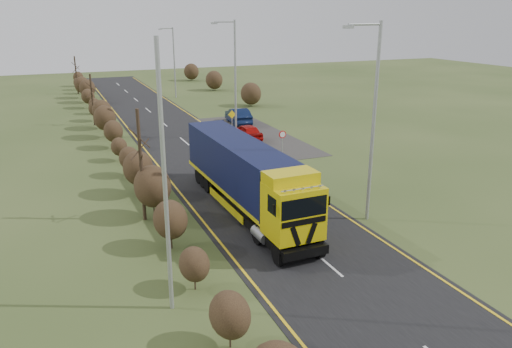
{
  "coord_description": "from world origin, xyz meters",
  "views": [
    {
      "loc": [
        -10.64,
        -21.29,
        10.6
      ],
      "look_at": [
        -0.37,
        3.07,
        2.09
      ],
      "focal_mm": 35.0,
      "sensor_mm": 36.0,
      "label": 1
    }
  ],
  "objects_px": {
    "lorry": "(246,174)",
    "car_blue_sedan": "(238,116)",
    "car_red_hatchback": "(247,132)",
    "speed_sign": "(282,139)",
    "streetlight_near": "(372,115)"
  },
  "relations": [
    {
      "from": "lorry",
      "to": "car_blue_sedan",
      "type": "height_order",
      "value": "lorry"
    },
    {
      "from": "car_red_hatchback",
      "to": "speed_sign",
      "type": "bearing_deg",
      "value": 91.12
    },
    {
      "from": "car_red_hatchback",
      "to": "car_blue_sedan",
      "type": "bearing_deg",
      "value": -106.17
    },
    {
      "from": "car_blue_sedan",
      "to": "streetlight_near",
      "type": "xyz_separation_m",
      "value": [
        -2.5,
        -25.64,
        4.93
      ]
    },
    {
      "from": "streetlight_near",
      "to": "lorry",
      "type": "bearing_deg",
      "value": 147.29
    },
    {
      "from": "lorry",
      "to": "car_red_hatchback",
      "type": "xyz_separation_m",
      "value": [
        6.32,
        15.6,
        -1.54
      ]
    },
    {
      "from": "lorry",
      "to": "streetlight_near",
      "type": "bearing_deg",
      "value": -33.87
    },
    {
      "from": "lorry",
      "to": "car_red_hatchback",
      "type": "bearing_deg",
      "value": 66.78
    },
    {
      "from": "car_blue_sedan",
      "to": "streetlight_near",
      "type": "height_order",
      "value": "streetlight_near"
    },
    {
      "from": "car_blue_sedan",
      "to": "car_red_hatchback",
      "type": "bearing_deg",
      "value": 81.21
    },
    {
      "from": "car_red_hatchback",
      "to": "streetlight_near",
      "type": "bearing_deg",
      "value": 85.8
    },
    {
      "from": "car_red_hatchback",
      "to": "speed_sign",
      "type": "distance_m",
      "value": 6.54
    },
    {
      "from": "streetlight_near",
      "to": "speed_sign",
      "type": "distance_m",
      "value": 13.39
    },
    {
      "from": "lorry",
      "to": "streetlight_near",
      "type": "distance_m",
      "value": 7.4
    },
    {
      "from": "lorry",
      "to": "car_red_hatchback",
      "type": "distance_m",
      "value": 16.9
    }
  ]
}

